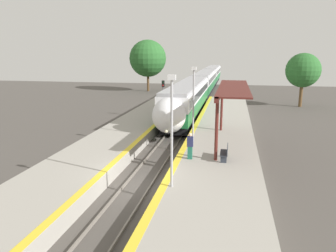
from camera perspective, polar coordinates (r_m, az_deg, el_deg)
The scene contains 14 objects.
ground_plane at distance 18.30m, azimuth -5.35°, elevation -10.54°, with size 120.00×120.00×0.00m, color #4C4742.
rail_left at distance 18.48m, azimuth -7.53°, elevation -10.11°, with size 0.08×90.00×0.15m, color slate.
rail_right at distance 18.09m, azimuth -3.13°, elevation -10.53°, with size 0.08×90.00×0.15m, color slate.
train at distance 57.20m, azimuth 6.32°, elevation 7.64°, with size 2.84×66.26×3.91m.
platform_right at distance 17.48m, azimuth 7.97°, elevation -10.21°, with size 5.07×64.00×0.89m.
platform_left at distance 19.53m, azimuth -16.36°, elevation -8.11°, with size 4.47×64.00×0.89m.
platform_bench at distance 19.97m, azimuth 9.95°, elevation -4.56°, with size 0.44×1.48×0.89m.
person_waiting at distance 19.80m, azimuth 3.86°, elevation -3.44°, with size 0.36×0.22×1.62m.
railway_signal at distance 35.86m, azimuth -0.84°, elevation 5.32°, with size 0.28×0.28×4.24m.
lamppost_near at distance 15.13m, azimuth 0.65°, elevation 0.25°, with size 0.36×0.20×5.35m.
lamppost_mid at distance 23.30m, azimuth 4.46°, elevation 4.61°, with size 0.36×0.20×5.35m.
station_canopy at distance 23.05m, azimuth 10.55°, elevation 6.09°, with size 2.02×10.93×4.04m.
background_tree_left at distance 62.37m, azimuth -3.54°, elevation 11.66°, with size 6.84×6.84×9.54m.
background_tree_right at distance 47.54m, azimuth 22.46°, elevation 8.94°, with size 4.53×4.53×7.16m.
Camera 1 is at (4.91, -16.09, 7.21)m, focal length 35.00 mm.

